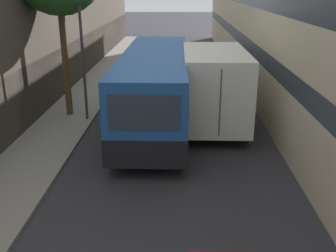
% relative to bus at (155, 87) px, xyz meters
% --- Properties ---
extents(ground_plane, '(150.00, 150.00, 0.00)m').
position_rel_bus_xyz_m(ground_plane, '(0.62, -0.53, -1.62)').
color(ground_plane, '#2B2B30').
extents(sidewalk_left, '(2.37, 60.00, 0.10)m').
position_rel_bus_xyz_m(sidewalk_left, '(-3.94, -0.53, -1.56)').
color(sidewalk_left, gray).
rests_on(sidewalk_left, ground_plane).
extents(bus, '(2.55, 10.42, 3.05)m').
position_rel_bus_xyz_m(bus, '(0.00, 0.00, 0.00)').
color(bus, '#1E519E').
rests_on(bus, ground_plane).
extents(box_truck, '(2.45, 7.02, 3.17)m').
position_rel_bus_xyz_m(box_truck, '(2.39, 0.51, 0.09)').
color(box_truck, silver).
rests_on(box_truck, ground_plane).
extents(panel_van, '(1.88, 4.30, 1.80)m').
position_rel_bus_xyz_m(panel_van, '(-0.37, 10.78, -0.60)').
color(panel_van, silver).
rests_on(panel_van, ground_plane).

